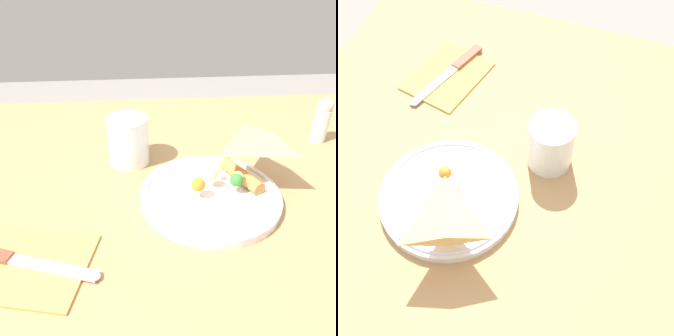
% 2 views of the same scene
% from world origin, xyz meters
% --- Properties ---
extents(dining_table, '(1.05, 0.86, 0.75)m').
position_xyz_m(dining_table, '(0.00, 0.00, 0.64)').
color(dining_table, '#A87F51').
rests_on(dining_table, ground_plane).
extents(plate_pizza, '(0.24, 0.24, 0.05)m').
position_xyz_m(plate_pizza, '(0.01, -0.05, 0.76)').
color(plate_pizza, white).
rests_on(plate_pizza, dining_table).
extents(milk_glass, '(0.08, 0.08, 0.10)m').
position_xyz_m(milk_glass, '(-0.13, 0.08, 0.79)').
color(milk_glass, white).
rests_on(milk_glass, dining_table).
extents(napkin_folded, '(0.19, 0.16, 0.00)m').
position_xyz_m(napkin_folded, '(-0.27, -0.18, 0.75)').
color(napkin_folded, '#E59E4C').
rests_on(napkin_folded, dining_table).
extents(butter_knife, '(0.21, 0.08, 0.01)m').
position_xyz_m(butter_knife, '(-0.28, -0.18, 0.76)').
color(butter_knife, '#99422D').
rests_on(butter_knife, napkin_folded).
extents(salt_shaker, '(0.03, 0.03, 0.10)m').
position_xyz_m(salt_shaker, '(0.30, 0.14, 0.80)').
color(salt_shaker, silver).
rests_on(salt_shaker, dining_table).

